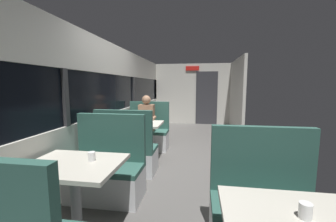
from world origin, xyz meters
TOP-DOWN VIEW (x-y plane):
  - ground_plane at (0.00, 0.00)m, footprint 3.30×9.20m
  - carriage_window_panel_left at (-1.45, 0.00)m, footprint 0.09×8.48m
  - carriage_end_bulkhead at (0.06, 4.19)m, footprint 2.90×0.11m
  - carriage_aisle_panel_right at (1.45, 3.00)m, footprint 0.08×2.40m
  - dining_table_near_window at (-0.89, -2.09)m, footprint 0.90×0.70m
  - bench_near_window_facing_entry at (-0.89, -1.39)m, footprint 0.95×0.50m
  - dining_table_mid_window at (-0.89, 0.09)m, footprint 0.90×0.70m
  - bench_mid_window_facing_end at (-0.89, -0.61)m, footprint 0.95×0.50m
  - bench_mid_window_facing_entry at (-0.89, 0.79)m, footprint 0.95×0.50m
  - bench_front_aisle_facing_entry at (0.89, -1.99)m, footprint 0.95×0.50m
  - seated_passenger at (-0.89, 0.71)m, footprint 0.47×0.55m
  - coffee_cup_primary at (0.90, -2.66)m, footprint 0.07×0.07m
  - coffee_cup_secondary at (-0.75, -2.01)m, footprint 0.07×0.07m

SIDE VIEW (x-z plane):
  - ground_plane at x=0.00m, z-range -0.02..0.00m
  - bench_near_window_facing_entry at x=-0.89m, z-range -0.22..0.88m
  - bench_mid_window_facing_end at x=-0.89m, z-range -0.22..0.88m
  - bench_mid_window_facing_entry at x=-0.89m, z-range -0.22..0.88m
  - bench_front_aisle_facing_entry at x=0.89m, z-range -0.22..0.88m
  - seated_passenger at x=-0.89m, z-range -0.09..1.17m
  - dining_table_near_window at x=-0.89m, z-range 0.27..1.01m
  - dining_table_mid_window at x=-0.89m, z-range 0.27..1.01m
  - coffee_cup_primary at x=0.90m, z-range 0.74..0.83m
  - coffee_cup_secondary at x=-0.75m, z-range 0.74..0.83m
  - carriage_window_panel_left at x=-1.45m, z-range -0.04..2.26m
  - carriage_end_bulkhead at x=0.06m, z-range -0.01..2.29m
  - carriage_aisle_panel_right at x=1.45m, z-range 0.00..2.30m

